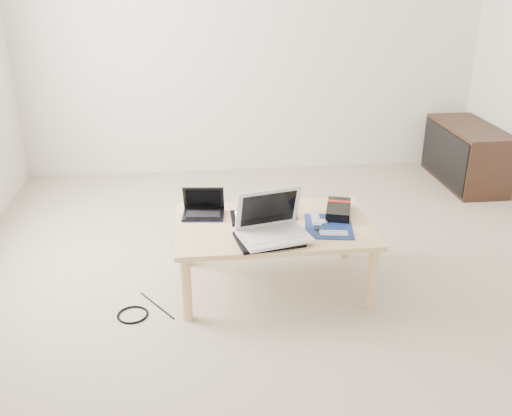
{
  "coord_description": "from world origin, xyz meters",
  "views": [
    {
      "loc": [
        -0.51,
        -2.96,
        1.76
      ],
      "look_at": [
        -0.19,
        -0.07,
        0.5
      ],
      "focal_mm": 40.0,
      "sensor_mm": 36.0,
      "label": 1
    }
  ],
  "objects": [
    {
      "name": "tablet",
      "position": [
        -0.19,
        0.01,
        0.41
      ],
      "size": [
        0.27,
        0.21,
        0.01
      ],
      "color": "black",
      "rests_on": "coffee_table"
    },
    {
      "name": "remote",
      "position": [
        0.15,
        -0.05,
        0.41
      ],
      "size": [
        0.07,
        0.21,
        0.02
      ],
      "color": "silver",
      "rests_on": "coffee_table"
    },
    {
      "name": "cable_coil",
      "position": [
        -0.26,
        -0.1,
        0.41
      ],
      "size": [
        0.13,
        0.13,
        0.01
      ],
      "primitive_type": "torus",
      "rotation": [
        0.0,
        0.0,
        0.27
      ],
      "color": "black",
      "rests_on": "coffee_table"
    },
    {
      "name": "floor_cable_coil",
      "position": [
        -0.89,
        -0.31,
        0.01
      ],
      "size": [
        0.19,
        0.19,
        0.01
      ],
      "primitive_type": "torus",
      "rotation": [
        0.0,
        0.0,
        0.17
      ],
      "color": "black",
      "rests_on": "ground"
    },
    {
      "name": "coffee_table",
      "position": [
        -0.09,
        -0.07,
        0.35
      ],
      "size": [
        1.1,
        0.7,
        0.4
      ],
      "color": "#DEBE85",
      "rests_on": "ground"
    },
    {
      "name": "media_cabinet",
      "position": [
        1.77,
        1.45,
        0.25
      ],
      "size": [
        0.41,
        0.9,
        0.5
      ],
      "color": "#372016",
      "rests_on": "ground"
    },
    {
      "name": "gpu_box",
      "position": [
        0.3,
        0.01,
        0.43
      ],
      "size": [
        0.21,
        0.3,
        0.06
      ],
      "color": "black",
      "rests_on": "coffee_table"
    },
    {
      "name": "book",
      "position": [
        -0.11,
        0.07,
        0.41
      ],
      "size": [
        0.31,
        0.26,
        0.03
      ],
      "color": "black",
      "rests_on": "coffee_table"
    },
    {
      "name": "motherboard",
      "position": [
        0.21,
        -0.15,
        0.4
      ],
      "size": [
        0.31,
        0.36,
        0.02
      ],
      "color": "#0C1D50",
      "rests_on": "coffee_table"
    },
    {
      "name": "ground",
      "position": [
        0.0,
        0.0,
        0.0
      ],
      "size": [
        4.0,
        4.0,
        0.0
      ],
      "primitive_type": "plane",
      "color": "#B0A48E",
      "rests_on": "ground"
    },
    {
      "name": "floor_cable_trail",
      "position": [
        -0.76,
        -0.23,
        0.0
      ],
      "size": [
        0.2,
        0.29,
        0.01
      ],
      "primitive_type": "cylinder",
      "rotation": [
        1.57,
        0.0,
        0.6
      ],
      "color": "black",
      "rests_on": "ground"
    },
    {
      "name": "neoprene_sleeve",
      "position": [
        -0.15,
        -0.28,
        0.41
      ],
      "size": [
        0.37,
        0.3,
        0.02
      ],
      "primitive_type": "cube",
      "rotation": [
        0.0,
        0.0,
        0.16
      ],
      "color": "black",
      "rests_on": "coffee_table"
    },
    {
      "name": "netbook",
      "position": [
        -0.48,
        0.09,
        0.44
      ],
      "size": [
        0.25,
        0.2,
        0.17
      ],
      "color": "black",
      "rests_on": "coffee_table"
    },
    {
      "name": "white_laptop",
      "position": [
        -0.13,
        -0.26,
        0.47
      ],
      "size": [
        0.41,
        0.33,
        0.25
      ],
      "color": "silver",
      "rests_on": "neoprene_sleeve"
    }
  ]
}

